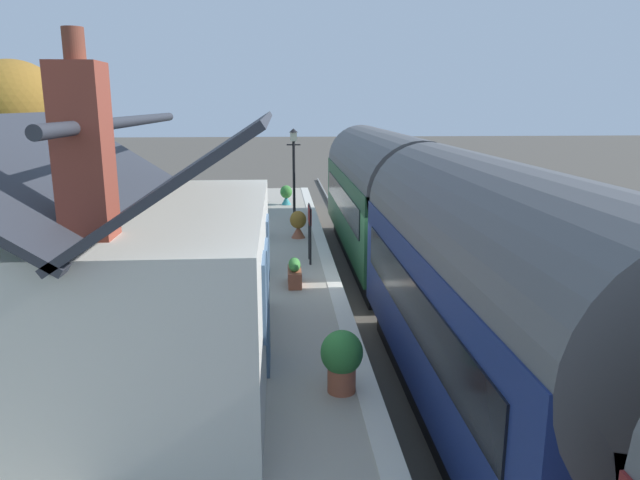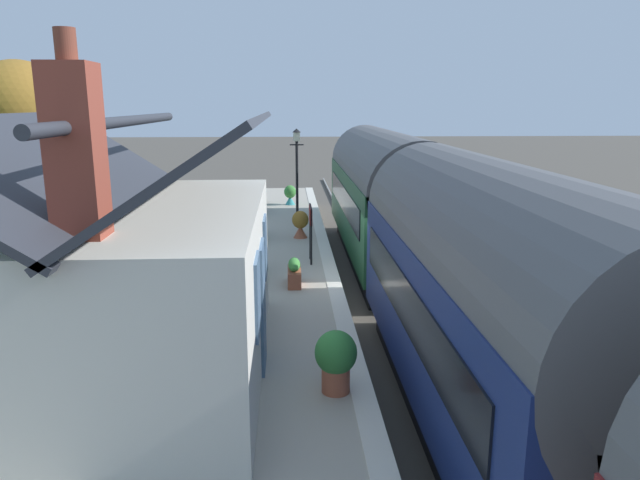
# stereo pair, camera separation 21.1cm
# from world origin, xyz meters

# --- Properties ---
(ground_plane) EXTENTS (160.00, 160.00, 0.00)m
(ground_plane) POSITION_xyz_m (0.00, 0.00, 0.00)
(ground_plane) COLOR #4C473F
(platform) EXTENTS (32.00, 5.86, 0.90)m
(platform) POSITION_xyz_m (0.00, 3.93, 0.45)
(platform) COLOR #A39B8C
(platform) RESTS_ON ground
(platform_edge_coping) EXTENTS (32.00, 0.36, 0.02)m
(platform_edge_coping) POSITION_xyz_m (0.00, 1.18, 0.90)
(platform_edge_coping) COLOR beige
(platform_edge_coping) RESTS_ON platform
(rail_near) EXTENTS (52.00, 0.08, 0.14)m
(rail_near) POSITION_xyz_m (0.00, -1.62, 0.07)
(rail_near) COLOR gray
(rail_near) RESTS_ON ground
(rail_far) EXTENTS (52.00, 0.08, 0.14)m
(rail_far) POSITION_xyz_m (0.00, -0.18, 0.07)
(rail_far) COLOR gray
(rail_far) RESTS_ON ground
(train) EXTENTS (30.55, 2.73, 4.32)m
(train) POSITION_xyz_m (-5.15, -0.90, 2.22)
(train) COLOR black
(train) RESTS_ON ground
(station_building) EXTENTS (6.83, 4.24, 5.09)m
(station_building) POSITION_xyz_m (-4.95, 4.71, 2.38)
(station_building) COLOR silver
(station_building) RESTS_ON platform
(bench_platform_end) EXTENTS (1.41, 0.48, 0.88)m
(bench_platform_end) POSITION_xyz_m (4.59, 3.35, 1.37)
(bench_platform_end) COLOR #26727F
(bench_platform_end) RESTS_ON platform
(bench_near_building) EXTENTS (1.41, 0.46, 0.88)m
(bench_near_building) POSITION_xyz_m (8.99, 3.53, 1.37)
(bench_near_building) COLOR #26727F
(bench_near_building) RESTS_ON platform
(bench_by_lamp) EXTENTS (1.41, 0.46, 0.88)m
(bench_by_lamp) POSITION_xyz_m (0.69, 3.28, 1.37)
(bench_by_lamp) COLOR #26727F
(bench_by_lamp) RESTS_ON platform
(bench_mid_platform) EXTENTS (1.42, 0.50, 0.88)m
(bench_mid_platform) POSITION_xyz_m (10.90, 3.42, 1.37)
(bench_mid_platform) COLOR #26727F
(bench_mid_platform) RESTS_ON platform
(planter_by_door) EXTENTS (0.64, 0.64, 0.99)m
(planter_by_door) POSITION_xyz_m (-5.88, 1.58, 1.44)
(planter_by_door) COLOR #9E5138
(planter_by_door) RESTS_ON platform
(planter_bench_right) EXTENTS (0.42, 0.42, 0.76)m
(planter_bench_right) POSITION_xyz_m (6.76, 5.42, 1.28)
(planter_bench_right) COLOR #9E5138
(planter_bench_right) RESTS_ON platform
(planter_bench_left) EXTENTS (0.90, 0.32, 0.65)m
(planter_bench_left) POSITION_xyz_m (-0.51, 2.14, 1.21)
(planter_bench_left) COLOR #9E5138
(planter_bench_left) RESTS_ON platform
(planter_under_sign) EXTENTS (0.51, 0.51, 0.84)m
(planter_under_sign) POSITION_xyz_m (10.93, 2.18, 1.34)
(planter_under_sign) COLOR teal
(planter_under_sign) RESTS_ON platform
(planter_edge_far) EXTENTS (0.54, 0.54, 0.89)m
(planter_edge_far) POSITION_xyz_m (4.53, 1.88, 1.35)
(planter_edge_far) COLOR #9E5138
(planter_edge_far) RESTS_ON platform
(lamp_post_platform) EXTENTS (0.32, 0.50, 3.40)m
(lamp_post_platform) POSITION_xyz_m (7.27, 1.93, 3.29)
(lamp_post_platform) COLOR black
(lamp_post_platform) RESTS_ON platform
(station_sign_board) EXTENTS (0.96, 0.06, 1.57)m
(station_sign_board) POSITION_xyz_m (1.55, 1.67, 2.08)
(station_sign_board) COLOR black
(station_sign_board) RESTS_ON platform
(tree_behind_building) EXTENTS (3.69, 3.45, 6.66)m
(tree_behind_building) POSITION_xyz_m (7.60, 11.67, 4.97)
(tree_behind_building) COLOR #4C3828
(tree_behind_building) RESTS_ON ground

